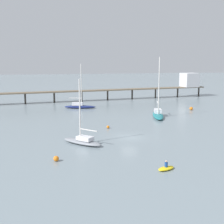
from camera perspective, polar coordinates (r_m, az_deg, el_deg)
ground_plane at (r=50.13m, az=3.20°, el=-4.70°), size 400.00×400.00×0.00m
pier at (r=98.64m, az=7.69°, el=5.16°), size 74.39×13.83×7.79m
sailboat_teal at (r=67.64m, az=8.58°, el=-0.28°), size 4.58×9.92×12.96m
sailboat_navy at (r=78.64m, az=-6.05°, el=1.21°), size 8.25×3.55×11.20m
sailboat_gray at (r=46.11m, az=-5.50°, el=-5.26°), size 6.32×6.27×9.77m
dinghy_yellow at (r=36.44m, az=10.04°, el=-10.23°), size 2.48×1.86×1.14m
mooring_buoy_far at (r=56.06m, az=-0.75°, el=-2.81°), size 0.54×0.54×0.54m
mooring_buoy_outer at (r=77.92m, az=14.55°, el=0.63°), size 0.84×0.84×0.84m
mooring_buoy_inner at (r=39.27m, az=-10.37°, el=-8.54°), size 0.69×0.69×0.69m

